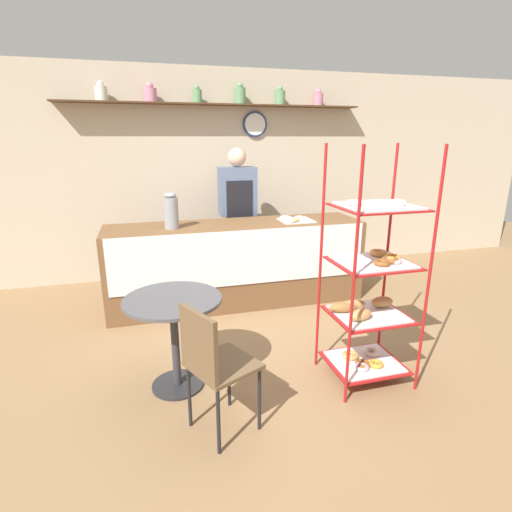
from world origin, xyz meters
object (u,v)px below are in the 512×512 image
at_px(cafe_table, 174,321).
at_px(donut_tray_counter, 293,219).
at_px(person_worker, 238,212).
at_px(cafe_chair, 212,359).
at_px(coffee_carafe, 171,211).
at_px(pastry_rack, 369,291).

bearing_deg(cafe_table, donut_tray_counter, 44.92).
xyz_separation_m(person_worker, cafe_table, (-0.97, -2.10, -0.40)).
relative_size(person_worker, cafe_table, 2.37).
bearing_deg(cafe_chair, person_worker, -41.72).
height_order(cafe_chair, coffee_carafe, coffee_carafe).
xyz_separation_m(cafe_chair, donut_tray_counter, (1.29, 2.05, 0.40)).
bearing_deg(donut_tray_counter, coffee_carafe, -179.38).
distance_m(pastry_rack, coffee_carafe, 2.20).
relative_size(person_worker, coffee_carafe, 4.56).
distance_m(pastry_rack, cafe_chair, 1.31).
xyz_separation_m(pastry_rack, donut_tray_counter, (0.03, 1.73, 0.21)).
bearing_deg(pastry_rack, coffee_carafe, 127.66).
relative_size(person_worker, donut_tray_counter, 4.75).
bearing_deg(pastry_rack, person_worker, 101.18).
relative_size(cafe_chair, donut_tray_counter, 2.42).
xyz_separation_m(pastry_rack, cafe_chair, (-1.26, -0.32, -0.19)).
bearing_deg(cafe_table, person_worker, 65.11).
bearing_deg(cafe_table, cafe_chair, -72.60).
bearing_deg(donut_tray_counter, cafe_chair, -122.11).
relative_size(cafe_table, donut_tray_counter, 2.00).
height_order(pastry_rack, coffee_carafe, pastry_rack).
bearing_deg(donut_tray_counter, person_worker, 128.28).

